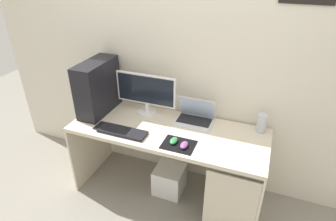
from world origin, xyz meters
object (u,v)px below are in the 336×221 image
Objects in this scene: mouse_left at (174,141)px; pc_tower at (98,87)px; laptop at (195,117)px; subwoofer at (169,179)px; mouse_right at (184,145)px; speaker at (262,123)px; monitor at (146,92)px; keyboard at (122,132)px; cell_phone at (100,126)px.

pc_tower is at bearing 163.82° from mouse_left.
subwoofer is (-0.17, -0.19, -0.64)m from laptop.
pc_tower is 0.99m from mouse_right.
laptop is 0.57m from speaker.
monitor is 3.58× the size of speaker.
mouse_left is (-0.63, -0.42, -0.06)m from speaker.
keyboard is at bearing -177.46° from mouse_left.
cell_phone is at bearing -127.45° from monitor.
monitor reaches higher than mouse_left.
pc_tower is 3.78× the size of cell_phone.
speaker is at bearing 17.76° from cell_phone.
mouse_left is 0.65m from subwoofer.
laptop reaches higher than cell_phone.
subwoofer is at bearing -162.64° from speaker.
pc_tower reaches higher than laptop.
mouse_right reaches higher than cell_phone.
mouse_left is at bearing 2.54° from keyboard.
laptop is 0.38m from mouse_left.
monitor is at bearing 149.92° from subwoofer.
keyboard reaches higher than cell_phone.
keyboard is at bearing -34.37° from pc_tower.
mouse_right reaches higher than keyboard.
pc_tower is 0.93m from laptop.
monitor reaches higher than keyboard.
mouse_left is (0.45, 0.02, 0.01)m from keyboard.
monitor reaches higher than cell_phone.
monitor is 0.58m from mouse_left.
speaker reaches higher than keyboard.
laptop is at bearing 81.01° from mouse_left.
keyboard is 0.55m from mouse_right.
laptop is (0.89, 0.14, -0.20)m from pc_tower.
monitor is 0.50m from laptop.
laptop is 0.68m from subwoofer.
laptop is at bearing 1.97° from monitor.
mouse_left is (-0.06, -0.38, -0.02)m from laptop.
speaker is 1.67× the size of mouse_right.
monitor is 5.98× the size of mouse_left.
monitor is 2.13× the size of subwoofer.
pc_tower reaches higher than subwoofer.
mouse_right is at bearing -46.83° from subwoofer.
cell_phone is 0.85m from subwoofer.
mouse_left is 0.74× the size of cell_phone.
cell_phone is (-0.28, -0.36, -0.21)m from monitor.
mouse_left is 0.36× the size of subwoofer.
mouse_right is (0.09, -0.02, 0.00)m from mouse_left.
monitor is 0.88m from subwoofer.
laptop reaches higher than speaker.
keyboard is 1.56× the size of subwoofer.
laptop is 3.52× the size of mouse_left.
monitor reaches higher than laptop.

